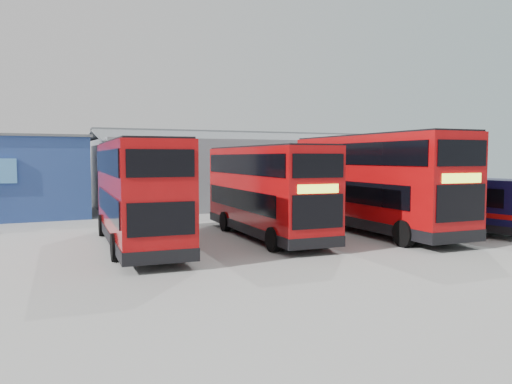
% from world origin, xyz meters
% --- Properties ---
extents(ground_plane, '(120.00, 120.00, 0.00)m').
position_xyz_m(ground_plane, '(0.00, 0.00, 0.00)').
color(ground_plane, '#969691').
rests_on(ground_plane, ground).
extents(maintenance_shed, '(30.50, 12.00, 5.89)m').
position_xyz_m(maintenance_shed, '(8.00, 20.00, 2.60)').
color(maintenance_shed, gray).
rests_on(maintenance_shed, ground).
extents(double_decker_left, '(3.18, 10.63, 4.44)m').
position_xyz_m(double_decker_left, '(-7.33, 3.48, 2.21)').
color(double_decker_left, '#9E090B').
rests_on(double_decker_left, ground).
extents(double_decker_centre, '(2.97, 10.24, 4.28)m').
position_xyz_m(double_decker_centre, '(-1.37, 3.55, 2.13)').
color(double_decker_centre, '#9E090B').
rests_on(double_decker_centre, ground).
extents(double_decker_right, '(3.32, 11.65, 4.88)m').
position_xyz_m(double_decker_right, '(4.24, 2.69, 2.43)').
color(double_decker_right, '#9E090B').
rests_on(double_decker_right, ground).
extents(single_decker_blue, '(3.87, 10.24, 2.72)m').
position_xyz_m(single_decker_blue, '(8.24, 2.64, 1.35)').
color(single_decker_blue, black).
rests_on(single_decker_blue, ground).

